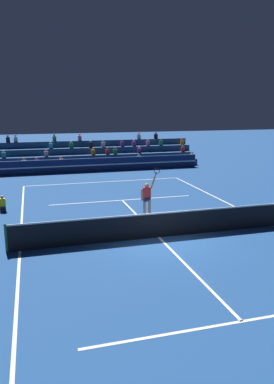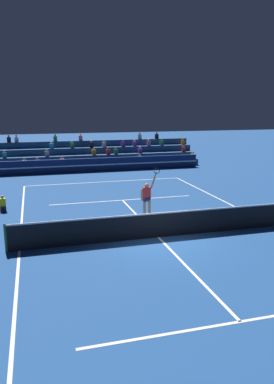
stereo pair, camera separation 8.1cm
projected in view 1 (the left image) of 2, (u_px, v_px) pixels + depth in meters
ground_plane at (159, 237)px, 15.46m from camera, size 120.00×120.00×0.00m
court_lines at (159, 237)px, 15.46m from camera, size 11.10×23.90×0.01m
tennis_net at (159, 225)px, 15.33m from camera, size 12.00×0.10×1.10m
sponsor_banner_wall at (94, 165)px, 30.69m from camera, size 18.00×0.26×1.10m
bleacher_stand at (88, 156)px, 33.60m from camera, size 19.30×3.80×2.83m
ball_kid_courtside at (3, 205)px, 19.15m from camera, size 0.30×0.36×0.84m
tennis_player at (147, 198)px, 17.89m from camera, size 1.00×0.33×2.49m
tennis_ball at (52, 221)px, 17.53m from camera, size 0.07×0.07×0.07m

